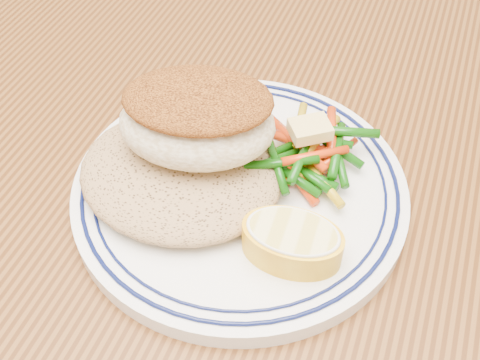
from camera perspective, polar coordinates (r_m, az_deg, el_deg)
name	(u,v)px	position (r m, az deg, el deg)	size (l,w,h in m)	color
dining_table	(199,278)	(0.54, -3.87, -9.24)	(1.50, 0.90, 0.75)	#46250E
plate	(240,189)	(0.46, 0.00, -0.87)	(0.26, 0.26, 0.02)	white
rice_pilaf	(180,170)	(0.45, -5.68, 0.99)	(0.15, 0.14, 0.03)	#97754B
fish_fillet	(197,118)	(0.43, -4.09, 5.86)	(0.13, 0.11, 0.06)	beige
vegetable_pile	(308,155)	(0.46, 6.48, 2.40)	(0.10, 0.10, 0.03)	red
butter_pat	(310,129)	(0.46, 6.66, 4.81)	(0.03, 0.02, 0.01)	#EDD074
lemon_wedge	(292,241)	(0.41, 4.96, -5.78)	(0.07, 0.07, 0.03)	yellow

